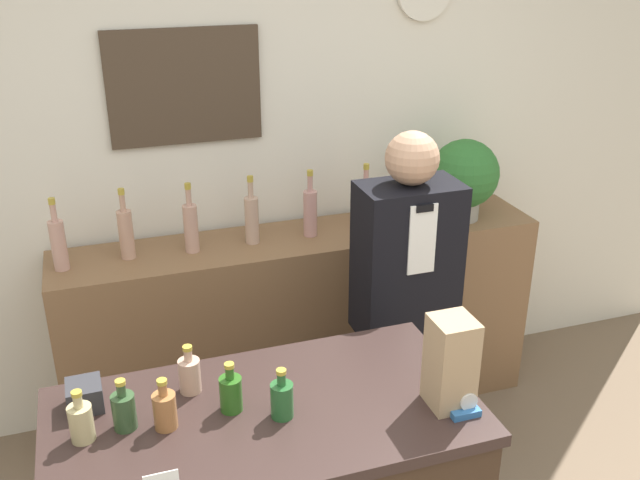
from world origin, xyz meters
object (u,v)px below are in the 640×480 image
shopkeeper (404,318)px  paper_bag (451,363)px  potted_plant (464,176)px  tape_dispenser (465,407)px

shopkeeper → paper_bag: size_ratio=5.48×
potted_plant → paper_bag: potted_plant is taller
shopkeeper → tape_dispenser: (-0.20, -0.84, 0.20)m
paper_bag → tape_dispenser: 0.14m
shopkeeper → potted_plant: shopkeeper is taller
paper_bag → potted_plant: bearing=59.7°
shopkeeper → tape_dispenser: bearing=-103.2°
shopkeeper → paper_bag: 0.87m
paper_bag → shopkeeper: bearing=74.1°
potted_plant → paper_bag: bearing=-120.3°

